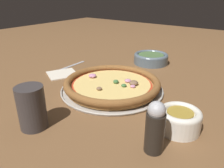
# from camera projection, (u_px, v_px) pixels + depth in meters

# --- Properties ---
(ground_plane) EXTENTS (3.00, 3.00, 0.00)m
(ground_plane) POSITION_uv_depth(u_px,v_px,m) (112.00, 90.00, 0.74)
(ground_plane) COLOR brown
(pizza_tray) EXTENTS (0.34, 0.34, 0.01)m
(pizza_tray) POSITION_uv_depth(u_px,v_px,m) (112.00, 89.00, 0.74)
(pizza_tray) COLOR #B7B2A8
(pizza_tray) RESTS_ON ground_plane
(pizza) EXTENTS (0.32, 0.32, 0.03)m
(pizza) POSITION_uv_depth(u_px,v_px,m) (112.00, 84.00, 0.73)
(pizza) COLOR #BC7F42
(pizza) RESTS_ON pizza_tray
(bowl_near) EXTENTS (0.10, 0.10, 0.05)m
(bowl_near) POSITION_uv_depth(u_px,v_px,m) (179.00, 119.00, 0.52)
(bowl_near) COLOR silver
(bowl_near) RESTS_ON ground_plane
(bowl_far) EXTENTS (0.15, 0.15, 0.05)m
(bowl_far) POSITION_uv_depth(u_px,v_px,m) (151.00, 58.00, 1.00)
(bowl_far) COLOR slate
(bowl_far) RESTS_ON ground_plane
(drinking_cup) EXTENTS (0.07, 0.07, 0.11)m
(drinking_cup) POSITION_uv_depth(u_px,v_px,m) (32.00, 108.00, 0.52)
(drinking_cup) COLOR #383333
(drinking_cup) RESTS_ON ground_plane
(napkin) EXTENTS (0.15, 0.14, 0.01)m
(napkin) POSITION_uv_depth(u_px,v_px,m) (63.00, 73.00, 0.88)
(napkin) COLOR beige
(napkin) RESTS_ON ground_plane
(fork) EXTENTS (0.20, 0.02, 0.00)m
(fork) POSITION_uv_depth(u_px,v_px,m) (67.00, 67.00, 0.95)
(fork) COLOR #B7B7BC
(fork) RESTS_ON ground_plane
(pepper_shaker) EXTENTS (0.04, 0.04, 0.12)m
(pepper_shaker) POSITION_uv_depth(u_px,v_px,m) (155.00, 127.00, 0.44)
(pepper_shaker) COLOR black
(pepper_shaker) RESTS_ON ground_plane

